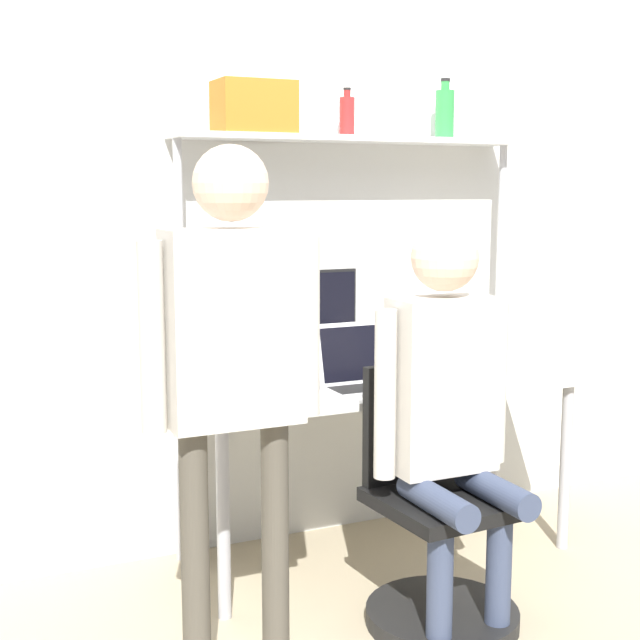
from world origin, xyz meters
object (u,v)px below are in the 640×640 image
(office_chair, at_px, (437,544))
(bottle_green, at_px, (445,113))
(cell_phone, at_px, (422,383))
(laptop, at_px, (357,370))
(bottle_red, at_px, (347,116))
(storage_box, at_px, (254,107))
(person_seated, at_px, (448,392))
(person_standing, at_px, (233,346))
(monitor, at_px, (292,319))

(office_chair, bearing_deg, bottle_green, 57.89)
(cell_phone, bearing_deg, bottle_green, 49.74)
(laptop, xyz_separation_m, bottle_red, (0.11, 0.32, 1.04))
(office_chair, xyz_separation_m, storage_box, (-0.38, 0.85, 1.62))
(person_seated, bearing_deg, office_chair, 93.62)
(person_standing, relative_size, bottle_green, 6.47)
(office_chair, height_order, person_seated, person_seated)
(person_standing, bearing_deg, monitor, 57.60)
(bottle_green, xyz_separation_m, bottle_red, (-0.49, 0.00, -0.03))
(person_seated, xyz_separation_m, storage_box, (-0.38, 0.90, 1.04))
(person_seated, bearing_deg, bottle_green, 59.35)
(laptop, relative_size, person_standing, 0.18)
(cell_phone, xyz_separation_m, person_seated, (-0.21, -0.51, 0.09))
(monitor, relative_size, person_standing, 0.36)
(cell_phone, xyz_separation_m, storage_box, (-0.59, 0.39, 1.13))
(office_chair, xyz_separation_m, person_seated, (0.00, -0.05, 0.58))
(bottle_green, distance_m, storage_box, 0.91)
(office_chair, bearing_deg, bottle_red, 86.95)
(bottle_green, bearing_deg, person_seated, -120.65)
(person_standing, relative_size, bottle_red, 8.48)
(laptop, bearing_deg, storage_box, 135.08)
(storage_box, bearing_deg, bottle_red, 0.00)
(person_standing, bearing_deg, laptop, 39.64)
(storage_box, bearing_deg, laptop, -44.92)
(person_standing, bearing_deg, office_chair, 5.20)
(laptop, xyz_separation_m, cell_phone, (0.27, -0.07, -0.07))
(person_standing, bearing_deg, cell_phone, 28.22)
(cell_phone, relative_size, office_chair, 0.16)
(person_standing, xyz_separation_m, bottle_green, (1.33, 0.93, 0.81))
(bottle_green, bearing_deg, cell_phone, -130.26)
(cell_phone, xyz_separation_m, bottle_green, (0.33, 0.39, 1.14))
(monitor, relative_size, laptop, 1.96)
(cell_phone, height_order, bottle_green, bottle_green)
(cell_phone, relative_size, bottle_green, 0.57)
(bottle_red, bearing_deg, monitor, -173.90)
(cell_phone, distance_m, office_chair, 0.71)
(cell_phone, height_order, person_standing, person_standing)
(cell_phone, bearing_deg, person_standing, -151.78)
(cell_phone, relative_size, person_seated, 0.10)
(laptop, height_order, office_chair, laptop)
(bottle_red, bearing_deg, laptop, -108.55)
(storage_box, bearing_deg, person_standing, -114.38)
(monitor, distance_m, person_standing, 1.07)
(laptop, bearing_deg, bottle_green, 27.92)
(person_standing, bearing_deg, bottle_red, 47.70)
(monitor, height_order, person_seated, person_seated)
(person_seated, distance_m, bottle_green, 1.48)
(cell_phone, distance_m, bottle_green, 1.24)
(laptop, distance_m, person_standing, 0.99)
(monitor, xyz_separation_m, cell_phone, (0.44, -0.36, -0.25))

